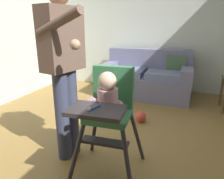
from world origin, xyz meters
TOP-DOWN VIEW (x-y plane):
  - ground at (0.00, 0.00)m, footprint 5.61×6.62m
  - wall_far at (0.00, 2.54)m, footprint 4.81×0.06m
  - couch at (0.20, 2.02)m, footprint 1.65×0.86m
  - high_chair at (0.30, -0.31)m, footprint 0.64×0.75m
  - adult_standing at (-0.18, -0.20)m, footprint 0.50×0.57m
  - toy_ball at (-0.84, 0.77)m, footprint 0.17×0.17m
  - toy_ball_second at (0.36, 0.80)m, footprint 0.15×0.15m

SIDE VIEW (x-z plane):
  - ground at x=0.00m, z-range -0.10..0.00m
  - toy_ball_second at x=0.36m, z-range 0.00..0.15m
  - toy_ball at x=-0.84m, z-range 0.00..0.17m
  - couch at x=0.20m, z-range -0.10..0.76m
  - high_chair at x=0.30m, z-range 0.18..1.15m
  - adult_standing at x=-0.18m, z-range 0.11..1.76m
  - wall_far at x=0.00m, z-range 0.00..2.70m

